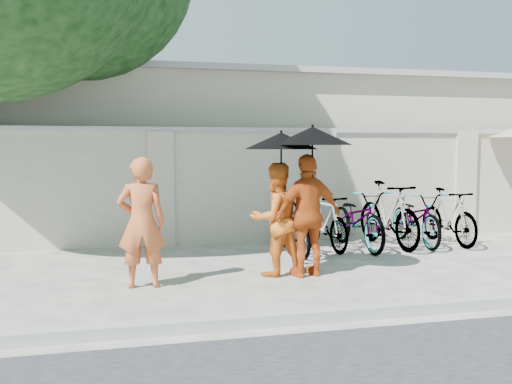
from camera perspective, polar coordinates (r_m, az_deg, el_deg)
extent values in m
plane|color=beige|center=(7.38, 0.37, -9.11)|extent=(80.00, 80.00, 0.00)
cube|color=#A0A0A0|center=(5.79, 4.62, -12.39)|extent=(40.00, 0.16, 0.12)
cube|color=beige|center=(10.55, 1.35, 0.55)|extent=(20.00, 0.30, 2.00)
cube|color=#BCB4A9|center=(14.45, 1.21, 4.04)|extent=(14.00, 6.00, 3.20)
imported|color=#CD5E2F|center=(7.17, -11.37, -3.02)|extent=(0.62, 0.43, 1.62)
imported|color=orange|center=(7.72, 1.98, -2.72)|extent=(0.86, 0.75, 1.53)
cylinder|color=black|center=(7.61, 2.52, 1.55)|extent=(0.02, 0.02, 0.96)
cone|color=black|center=(7.60, 2.54, 5.15)|extent=(0.98, 0.98, 0.22)
imported|color=#BC4A15|center=(7.67, 5.27, -2.35)|extent=(1.02, 0.58, 1.65)
cylinder|color=black|center=(7.55, 5.65, 2.00)|extent=(0.02, 0.02, 0.95)
cone|color=black|center=(7.54, 5.68, 5.62)|extent=(1.05, 1.05, 0.24)
imported|color=gray|center=(9.39, 3.86, -3.28)|extent=(0.66, 1.77, 0.92)
imported|color=gray|center=(9.69, 6.92, -2.93)|extent=(0.61, 1.64, 0.96)
imported|color=gray|center=(9.87, 10.17, -2.67)|extent=(0.74, 1.96, 1.02)
imported|color=gray|center=(10.14, 13.09, -2.18)|extent=(0.71, 1.94, 1.14)
imported|color=gray|center=(10.50, 15.72, -2.53)|extent=(0.73, 1.83, 0.95)
imported|color=gray|center=(10.71, 18.68, -2.33)|extent=(0.52, 1.67, 1.00)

